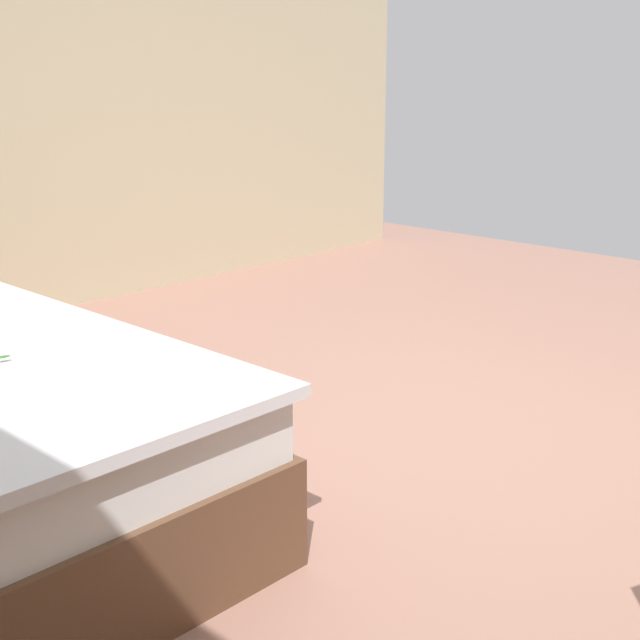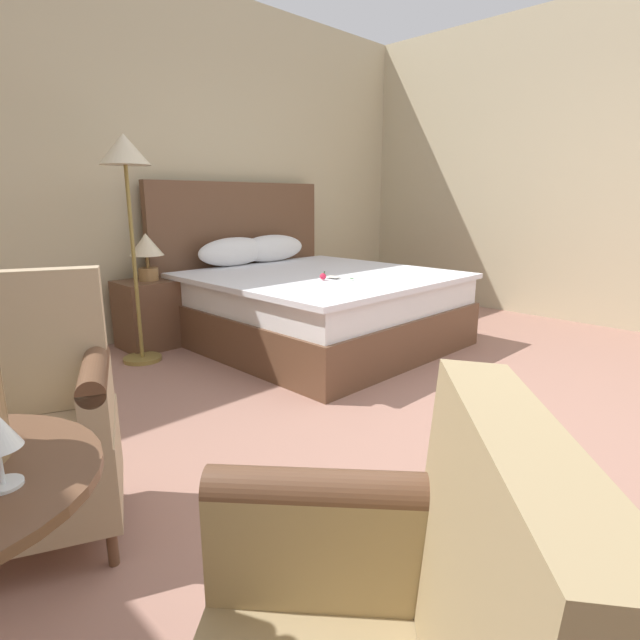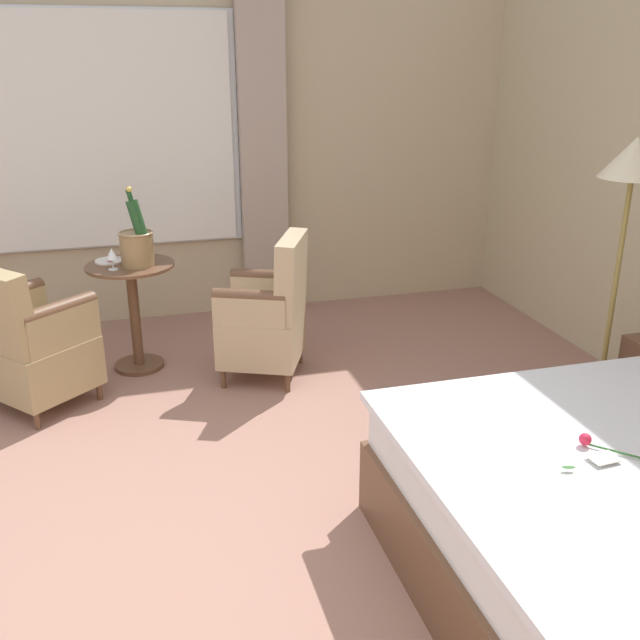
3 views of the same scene
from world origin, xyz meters
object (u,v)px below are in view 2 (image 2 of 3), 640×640
Objects in this scene: nightstand at (152,314)px; bedside_lamp at (147,249)px; floor_lamp_brass at (126,173)px; armchair_by_window at (32,428)px; bed at (309,300)px.

bedside_lamp is at bearing 180.00° from nightstand.
armchair_by_window is (-1.18, -1.67, -0.94)m from floor_lamp_brass.
nightstand is 1.46× the size of bedside_lamp.
floor_lamp_brass is (-1.30, 0.47, 1.02)m from bed.
nightstand is 0.34× the size of floor_lamp_brass.
nightstand is 2.44m from armchair_by_window.
floor_lamp_brass is 1.71× the size of armchair_by_window.
bed is at bearing -36.05° from nightstand.
floor_lamp_brass reaches higher than armchair_by_window.
nightstand is 1.16m from floor_lamp_brass.
bedside_lamp is at bearing 143.95° from bed.
armchair_by_window reaches higher than bedside_lamp.
bed is 1.72m from floor_lamp_brass.
bed is at bearing -36.05° from bedside_lamp.
nightstand is (-1.05, 0.77, -0.07)m from bed.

